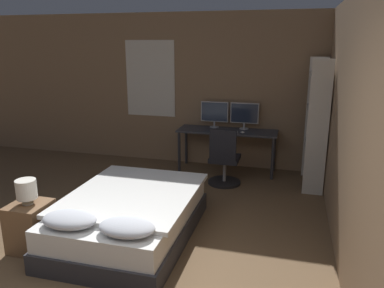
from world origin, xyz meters
name	(u,v)px	position (x,y,z in m)	size (l,w,h in m)	color
wall_back	(208,91)	(-0.01, 4.34, 1.35)	(12.00, 0.08, 2.70)	#8E7051
wall_side_right	(353,135)	(2.03, 1.50, 1.35)	(0.06, 12.00, 2.70)	#8E7051
bed	(130,217)	(-0.25, 1.40, 0.26)	(1.39, 1.95, 0.59)	#2D2D33
nightstand	(31,226)	(-1.18, 0.90, 0.26)	(0.39, 0.41, 0.53)	brown
bedside_lamp	(26,189)	(-1.18, 0.90, 0.69)	(0.21, 0.21, 0.27)	gray
desk	(227,135)	(0.42, 3.99, 0.64)	(1.69, 0.55, 0.73)	#38383D
monitor_left	(215,113)	(0.15, 4.17, 0.99)	(0.49, 0.16, 0.46)	#B7B7BC
monitor_right	(244,114)	(0.68, 4.17, 0.99)	(0.49, 0.16, 0.46)	#B7B7BC
keyboard	(226,132)	(0.42, 3.82, 0.74)	(0.39, 0.13, 0.02)	#B7B7BC
computer_mouse	(243,132)	(0.70, 3.82, 0.75)	(0.07, 0.05, 0.04)	#B7B7BC
office_chair	(224,163)	(0.49, 3.33, 0.36)	(0.52, 0.52, 0.93)	black
bookshelf	(317,117)	(1.83, 3.60, 1.11)	(0.30, 0.84, 1.97)	beige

